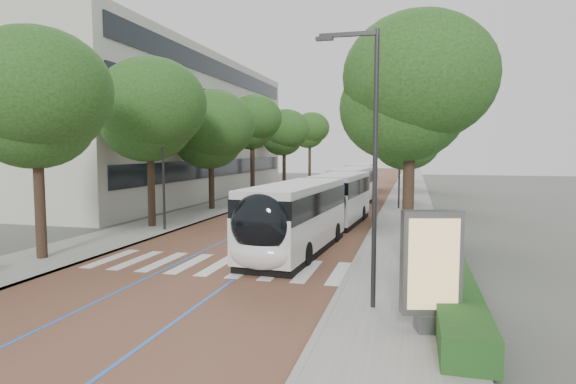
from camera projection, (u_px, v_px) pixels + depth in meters
The scene contains 20 objects.
ground at pixel (203, 271), 18.79m from camera, with size 160.00×160.00×0.00m, color #51544C.
road at pixel (345, 190), 57.34m from camera, with size 11.00×140.00×0.02m, color brown.
sidewalk_left at pixel (284, 188), 59.23m from camera, with size 4.00×140.00×0.12m, color gray.
sidewalk_right at pixel (410, 191), 55.45m from camera, with size 4.00×140.00×0.12m, color gray.
kerb_left at pixel (299, 188), 58.75m from camera, with size 0.20×140.00×0.14m, color gray.
kerb_right at pixel (393, 190), 55.93m from camera, with size 0.20×140.00×0.14m, color gray.
zebra_crossing at pixel (218, 265), 19.70m from camera, with size 10.55×3.60×0.01m.
lane_line_left at pixel (331, 189), 57.75m from camera, with size 0.12×126.00×0.01m, color blue.
lane_line_right at pixel (358, 190), 56.94m from camera, with size 0.12×126.00×0.01m, color blue.
office_building at pixel (143, 128), 50.06m from camera, with size 18.11×40.00×14.00m.
hedge at pixel (448, 273), 16.45m from camera, with size 1.20×14.00×0.80m, color #1C4116.
streetlight_near at pixel (369, 147), 13.81m from camera, with size 1.82×0.20×8.00m.
streetlight_far at pixel (397, 149), 37.91m from camera, with size 1.82×0.20×8.00m.
lamp_post_left at pixel (163, 161), 27.67m from camera, with size 0.14×0.14×8.00m, color #28282B.
trees_left at pixel (231, 127), 41.61m from camera, with size 6.48×60.77×9.84m.
trees_right at pixel (412, 133), 39.04m from camera, with size 5.98×47.81×9.26m.
lead_bus at pixel (318, 208), 25.70m from camera, with size 3.74×18.52×3.20m.
bus_queued_0 at pixel (354, 186), 41.28m from camera, with size 3.17×12.51×3.20m.
bus_queued_1 at pixel (362, 178), 54.12m from camera, with size 2.67×12.43×3.20m.
ad_panel at pixel (431, 269), 12.15m from camera, with size 1.55×0.76×3.10m.
Camera 1 is at (7.86, -17.01, 4.73)m, focal length 30.00 mm.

